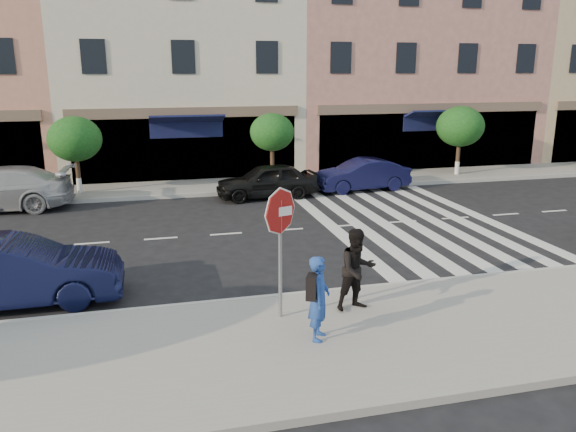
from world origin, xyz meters
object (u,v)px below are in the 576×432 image
object	(u,v)px
walker	(357,270)
car_near_mid	(13,272)
car_far_right	(362,175)
stop_sign	(280,225)
car_far_mid	(267,181)
photographer	(319,298)

from	to	relation	value
walker	car_near_mid	world-z (taller)	walker
car_near_mid	car_far_right	bearing A→B (deg)	-51.28
stop_sign	car_far_mid	size ratio (longest dim) A/B	0.66
stop_sign	car_far_right	xyz separation A→B (m)	(6.31, 11.72, -1.42)
photographer	car_far_right	bearing A→B (deg)	1.08
photographer	walker	world-z (taller)	walker
stop_sign	walker	distance (m)	1.95
stop_sign	photographer	bearing A→B (deg)	-83.40
photographer	car_near_mid	size ratio (longest dim) A/B	0.35
car_near_mid	car_far_mid	world-z (taller)	car_near_mid
car_far_mid	stop_sign	bearing A→B (deg)	-14.08
car_far_mid	car_far_right	distance (m)	4.21
photographer	car_near_mid	world-z (taller)	photographer
car_near_mid	car_far_right	size ratio (longest dim) A/B	1.13
walker	car_far_mid	size ratio (longest dim) A/B	0.43
stop_sign	walker	xyz separation A→B (m)	(1.63, 0.00, -1.07)
stop_sign	car_near_mid	xyz separation A→B (m)	(-5.41, 2.33, -1.34)
walker	stop_sign	bearing A→B (deg)	169.46
photographer	car_far_mid	bearing A→B (deg)	18.02
stop_sign	photographer	world-z (taller)	stop_sign
photographer	car_far_right	xyz separation A→B (m)	(5.84, 12.80, -0.29)
walker	car_near_mid	xyz separation A→B (m)	(-7.03, 2.33, -0.27)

